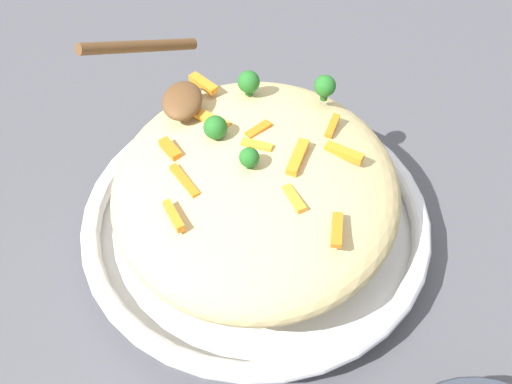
{
  "coord_description": "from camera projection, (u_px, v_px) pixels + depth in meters",
  "views": [
    {
      "loc": [
        0.4,
        0.02,
        0.56
      ],
      "look_at": [
        0.0,
        0.0,
        0.08
      ],
      "focal_mm": 44.5,
      "sensor_mm": 36.0,
      "label": 1
    }
  ],
  "objects": [
    {
      "name": "carrot_piece_9",
      "position": [
        211.0,
        119.0,
        0.63
      ],
      "size": [
        0.03,
        0.04,
        0.01
      ],
      "primitive_type": "cube",
      "rotation": [
        0.0,
        0.0,
        1.04
      ],
      "color": "orange",
      "rests_on": "pasta_mound"
    },
    {
      "name": "carrot_piece_6",
      "position": [
        257.0,
        146.0,
        0.6
      ],
      "size": [
        0.02,
        0.03,
        0.01
      ],
      "primitive_type": "cube",
      "rotation": [
        0.0,
        0.0,
        1.31
      ],
      "color": "orange",
      "rests_on": "pasta_mound"
    },
    {
      "name": "carrot_piece_11",
      "position": [
        344.0,
        153.0,
        0.6
      ],
      "size": [
        0.02,
        0.04,
        0.01
      ],
      "primitive_type": "cube",
      "rotation": [
        0.0,
        0.0,
        4.25
      ],
      "color": "orange",
      "rests_on": "pasta_mound"
    },
    {
      "name": "broccoli_floret_0",
      "position": [
        249.0,
        82.0,
        0.65
      ],
      "size": [
        0.02,
        0.02,
        0.03
      ],
      "color": "#205B1C",
      "rests_on": "pasta_mound"
    },
    {
      "name": "broccoli_floret_1",
      "position": [
        249.0,
        158.0,
        0.57
      ],
      "size": [
        0.02,
        0.02,
        0.02
      ],
      "color": "#205B1C",
      "rests_on": "pasta_mound"
    },
    {
      "name": "carrot_piece_5",
      "position": [
        294.0,
        199.0,
        0.56
      ],
      "size": [
        0.03,
        0.02,
        0.01
      ],
      "primitive_type": "cube",
      "rotation": [
        0.0,
        0.0,
        3.65
      ],
      "color": "orange",
      "rests_on": "pasta_mound"
    },
    {
      "name": "carrot_piece_8",
      "position": [
        174.0,
        216.0,
        0.55
      ],
      "size": [
        0.03,
        0.02,
        0.01
      ],
      "primitive_type": "cube",
      "rotation": [
        0.0,
        0.0,
        0.54
      ],
      "color": "orange",
      "rests_on": "pasta_mound"
    },
    {
      "name": "carrot_piece_2",
      "position": [
        254.0,
        130.0,
        0.61
      ],
      "size": [
        0.03,
        0.03,
        0.01
      ],
      "primitive_type": "cube",
      "rotation": [
        0.0,
        0.0,
        5.5
      ],
      "color": "orange",
      "rests_on": "pasta_mound"
    },
    {
      "name": "ground_plane",
      "position": [
        256.0,
        237.0,
        0.69
      ],
      "size": [
        2.4,
        2.4,
        0.0
      ],
      "primitive_type": "plane",
      "color": "#4C4C51"
    },
    {
      "name": "carrot_piece_7",
      "position": [
        337.0,
        230.0,
        0.54
      ],
      "size": [
        0.04,
        0.01,
        0.01
      ],
      "primitive_type": "cube",
      "rotation": [
        0.0,
        0.0,
        3.07
      ],
      "color": "orange",
      "rests_on": "pasta_mound"
    },
    {
      "name": "carrot_piece_1",
      "position": [
        298.0,
        161.0,
        0.58
      ],
      "size": [
        0.04,
        0.02,
        0.01
      ],
      "primitive_type": "cube",
      "rotation": [
        0.0,
        0.0,
        2.87
      ],
      "color": "orange",
      "rests_on": "pasta_mound"
    },
    {
      "name": "carrot_piece_3",
      "position": [
        203.0,
        83.0,
        0.66
      ],
      "size": [
        0.03,
        0.03,
        0.01
      ],
      "primitive_type": "cube",
      "rotation": [
        0.0,
        0.0,
        0.85
      ],
      "color": "orange",
      "rests_on": "pasta_mound"
    },
    {
      "name": "serving_spoon",
      "position": [
        168.0,
        82.0,
        0.63
      ],
      "size": [
        0.13,
        0.12,
        0.07
      ],
      "color": "brown",
      "rests_on": "pasta_mound"
    },
    {
      "name": "carrot_piece_0",
      "position": [
        185.0,
        181.0,
        0.58
      ],
      "size": [
        0.04,
        0.03,
        0.01
      ],
      "primitive_type": "cube",
      "rotation": [
        0.0,
        0.0,
        0.65
      ],
      "color": "orange",
      "rests_on": "pasta_mound"
    },
    {
      "name": "broccoli_floret_2",
      "position": [
        325.0,
        86.0,
        0.64
      ],
      "size": [
        0.02,
        0.02,
        0.03
      ],
      "color": "#205B1C",
      "rests_on": "pasta_mound"
    },
    {
      "name": "pasta_mound",
      "position": [
        256.0,
        188.0,
        0.62
      ],
      "size": [
        0.3,
        0.28,
        0.09
      ],
      "primitive_type": "ellipsoid",
      "color": "#D1BA7A",
      "rests_on": "serving_bowl"
    },
    {
      "name": "carrot_piece_4",
      "position": [
        332.0,
        126.0,
        0.62
      ],
      "size": [
        0.03,
        0.02,
        0.01
      ],
      "primitive_type": "cube",
      "rotation": [
        0.0,
        0.0,
        5.99
      ],
      "color": "orange",
      "rests_on": "pasta_mound"
    },
    {
      "name": "serving_bowl",
      "position": [
        256.0,
        224.0,
        0.67
      ],
      "size": [
        0.36,
        0.36,
        0.04
      ],
      "color": "silver",
      "rests_on": "ground_plane"
    },
    {
      "name": "broccoli_floret_3",
      "position": [
        215.0,
        128.0,
        0.6
      ],
      "size": [
        0.02,
        0.02,
        0.03
      ],
      "color": "#205B1C",
      "rests_on": "pasta_mound"
    },
    {
      "name": "carrot_piece_10",
      "position": [
        170.0,
        149.0,
        0.6
      ],
      "size": [
        0.03,
        0.03,
        0.01
      ],
      "primitive_type": "cube",
      "rotation": [
        0.0,
        0.0,
        3.83
      ],
      "color": "orange",
      "rests_on": "pasta_mound"
    }
  ]
}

